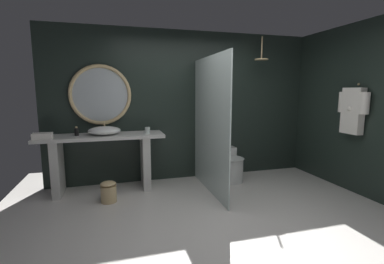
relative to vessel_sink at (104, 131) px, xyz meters
name	(u,v)px	position (x,y,z in m)	size (l,w,h in m)	color
ground_plane	(227,223)	(1.41, -1.53, -0.96)	(5.76, 5.76, 0.00)	silver
back_wall_panel	(187,106)	(1.41, 0.37, 0.34)	(4.80, 0.10, 2.60)	#1E2823
side_wall_right	(344,108)	(3.76, -0.77, 0.34)	(0.10, 2.47, 2.60)	#1E2823
vanity_counter	(103,155)	(-0.04, 0.01, -0.38)	(1.89, 0.57, 0.90)	silver
vessel_sink	(104,131)	(0.00, 0.00, 0.00)	(0.49, 0.40, 0.17)	white
tumbler_cup	(147,130)	(0.66, -0.04, -0.01)	(0.08, 0.08, 0.10)	silver
soap_dispenser	(77,132)	(-0.40, 0.03, 0.00)	(0.06, 0.06, 0.14)	black
round_wall_mirror	(101,95)	(-0.04, 0.28, 0.54)	(0.97, 0.06, 0.97)	#D6B77F
shower_glass_panel	(210,126)	(1.57, -0.46, 0.08)	(0.02, 1.55, 2.09)	silver
rain_shower_head	(261,58)	(2.67, 0.00, 1.18)	(0.24, 0.24, 0.40)	#D6B77F
hanging_bathrobe	(353,108)	(3.62, -1.08, 0.34)	(0.20, 0.52, 0.76)	#D6B77F
toilet	(230,166)	(2.09, -0.05, -0.71)	(0.42, 0.63, 0.55)	white
waste_bin	(109,192)	(0.03, -0.48, -0.81)	(0.22, 0.22, 0.30)	#D6B77F
folded_hand_towel	(42,136)	(-0.83, -0.17, -0.02)	(0.26, 0.15, 0.09)	silver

